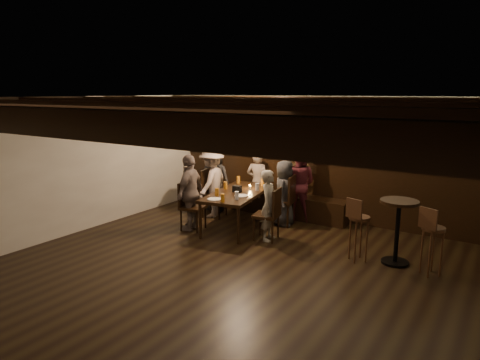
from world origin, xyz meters
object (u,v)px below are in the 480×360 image
Objects in this scene: dining_table at (238,195)px; chair_right_far at (267,224)px; chair_left_near at (214,202)px; person_bench_centre at (257,182)px; person_bench_right at (298,184)px; chair_right_near at (282,210)px; high_top_table at (398,222)px; chair_left_far at (192,215)px; bar_stool_left at (358,238)px; person_right_far at (269,205)px; bar_stool_right at (431,250)px; person_left_near at (212,182)px; person_bench_left at (215,179)px; person_left_far at (190,192)px; person_right_near at (284,193)px.

chair_right_far reaches higher than dining_table.
chair_left_near is 1.70m from chair_right_far.
dining_table is 1.49× the size of person_bench_centre.
chair_right_far is 0.62× the size of person_bench_right.
high_top_table is (2.27, -0.76, 0.34)m from chair_right_near.
chair_left_far is 0.91× the size of bar_stool_left.
person_bench_centre is 1.07× the size of person_right_far.
bar_stool_left and bar_stool_right have the same top height.
bar_stool_left is at bearing 66.85° from person_left_near.
bar_stool_left is at bearing 82.57° from chair_left_far.
chair_left_near is 1.44m from chair_right_near.
person_right_far is (1.88, -1.01, -0.07)m from person_bench_left.
chair_left_far is 2.15m from person_bench_right.
high_top_table is (3.68, -0.49, 0.34)m from chair_left_near.
person_bench_centre is at bearing 50.19° from chair_right_near.
dining_table is 2.01× the size of chair_left_near.
person_left_far is 3.06m from bar_stool_left.
person_right_near is 1.29× the size of high_top_table.
high_top_table is at bearing 71.39° from chair_left_near.
person_left_near reaches higher than bar_stool_right.
person_right_near is (1.27, 1.16, 0.35)m from chair_left_far.
high_top_table is at bearing -119.69° from chair_right_near.
person_left_far reaches higher than chair_left_near.
chair_left_near is 0.99m from person_left_far.
bar_stool_left is at bearing -150.81° from bar_stool_right.
bar_stool_right is at bearing 70.20° from chair_left_near.
chair_right_far is at bearing 90.00° from chair_left_far.
dining_table is at bearing 176.34° from high_top_table.
person_bench_left is at bearing -167.01° from bar_stool_right.
person_left_near is (-0.03, -0.01, 0.41)m from chair_left_near.
bar_stool_right is (2.67, -1.40, -0.36)m from person_bench_right.
person_right_far is (0.82, -0.30, -0.02)m from dining_table.
chair_right_far is 2.15m from person_bench_left.
person_bench_right is at bearing -6.34° from person_right_far.
chair_left_near is (-0.79, 0.30, -0.33)m from dining_table.
dining_table is at bearing -170.94° from bar_stool_left.
chair_left_far is at bearing 64.40° from person_bench_centre.
person_bench_left is 1.36m from person_left_far.
person_bench_right is at bearing 129.29° from person_left_far.
bar_stool_right reaches higher than chair_left_near.
bar_stool_right is (0.50, -0.15, -0.27)m from high_top_table.
person_bench_centre is 0.93× the size of person_left_far.
person_left_near is at bearing -162.31° from bar_stool_right.
person_bench_left is (-1.68, 0.13, 0.38)m from chair_right_near.
chair_right_near is 0.78× the size of person_right_far.
person_left_far is at bearing 0.00° from person_left_near.
chair_right_far is 1.43m from person_bench_right.
person_left_near is 1.14× the size of person_right_near.
dining_table is 0.91m from chair_right_near.
chair_left_near is 1.01× the size of chair_right_near.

